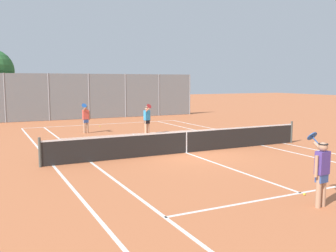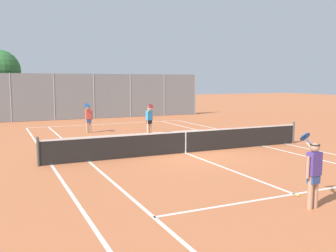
# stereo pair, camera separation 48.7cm
# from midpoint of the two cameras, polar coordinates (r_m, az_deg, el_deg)

# --- Properties ---
(ground_plane) EXTENTS (120.00, 120.00, 0.00)m
(ground_plane) POSITION_cam_midpoint_polar(r_m,az_deg,el_deg) (15.97, 3.56, -4.13)
(ground_plane) COLOR #BC663D
(court_line_markings) EXTENTS (11.10, 23.90, 0.01)m
(court_line_markings) POSITION_cam_midpoint_polar(r_m,az_deg,el_deg) (15.97, 3.56, -4.12)
(court_line_markings) COLOR silver
(court_line_markings) RESTS_ON ground
(tennis_net) EXTENTS (12.00, 0.10, 1.07)m
(tennis_net) POSITION_cam_midpoint_polar(r_m,az_deg,el_deg) (15.88, 3.58, -2.33)
(tennis_net) COLOR #474C47
(tennis_net) RESTS_ON ground
(player_near_side) EXTENTS (0.62, 0.77, 1.77)m
(player_near_side) POSITION_cam_midpoint_polar(r_m,az_deg,el_deg) (9.70, 22.63, -6.31)
(player_near_side) COLOR tan
(player_near_side) RESTS_ON ground
(player_far_left) EXTENTS (0.61, 0.78, 1.77)m
(player_far_left) POSITION_cam_midpoint_polar(r_m,az_deg,el_deg) (22.37, -11.40, 1.32)
(player_far_left) COLOR tan
(player_far_left) RESTS_ON ground
(player_far_right) EXTENTS (0.52, 0.85, 1.77)m
(player_far_right) POSITION_cam_midpoint_polar(r_m,az_deg,el_deg) (21.35, -2.22, 1.18)
(player_far_right) COLOR #D8A884
(player_far_right) RESTS_ON ground
(loose_tennis_ball_0) EXTENTS (0.07, 0.07, 0.07)m
(loose_tennis_ball_0) POSITION_cam_midpoint_polar(r_m,az_deg,el_deg) (10.75, 20.43, -9.87)
(loose_tennis_ball_0) COLOR #D1DB33
(loose_tennis_ball_0) RESTS_ON ground
(loose_tennis_ball_1) EXTENTS (0.07, 0.07, 0.07)m
(loose_tennis_ball_1) POSITION_cam_midpoint_polar(r_m,az_deg,el_deg) (25.41, -9.23, -0.01)
(loose_tennis_ball_1) COLOR #D1DB33
(loose_tennis_ball_1) RESTS_ON ground
(back_fence) EXTENTS (18.71, 0.08, 3.63)m
(back_fence) POSITION_cam_midpoint_polar(r_m,az_deg,el_deg) (30.77, -10.76, 4.48)
(back_fence) COLOR gray
(back_fence) RESTS_ON ground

